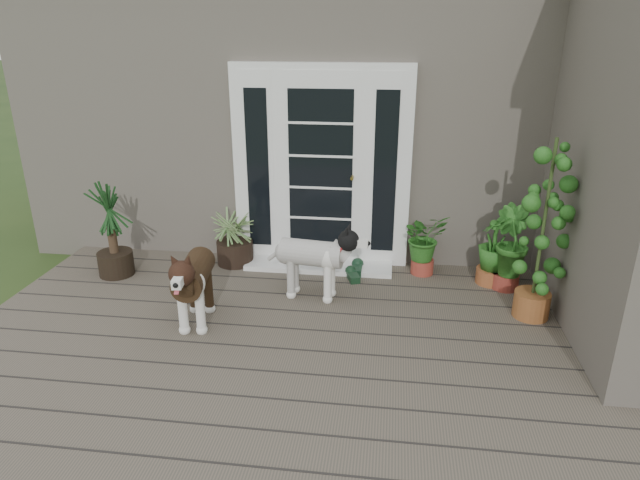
# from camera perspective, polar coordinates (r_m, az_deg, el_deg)

# --- Properties ---
(deck) EXTENTS (6.20, 4.60, 0.12)m
(deck) POSITION_cam_1_polar(r_m,az_deg,el_deg) (4.40, -1.03, -14.28)
(deck) COLOR #6B5B4C
(deck) RESTS_ON ground
(house_main) EXTENTS (7.40, 4.00, 3.10)m
(house_main) POSITION_cam_1_polar(r_m,az_deg,el_deg) (7.88, 3.57, 13.41)
(house_main) COLOR #665E54
(house_main) RESTS_ON ground
(door_unit) EXTENTS (1.90, 0.14, 2.15)m
(door_unit) POSITION_cam_1_polar(r_m,az_deg,el_deg) (5.96, 0.11, 7.43)
(door_unit) COLOR white
(door_unit) RESTS_ON deck
(door_step) EXTENTS (1.60, 0.40, 0.05)m
(door_step) POSITION_cam_1_polar(r_m,az_deg,el_deg) (6.11, -0.13, -2.62)
(door_step) COLOR white
(door_step) RESTS_ON deck
(brindle_dog) EXTENTS (0.46, 0.87, 0.70)m
(brindle_dog) POSITION_cam_1_polar(r_m,az_deg,el_deg) (5.01, -12.72, -4.74)
(brindle_dog) COLOR #3E2916
(brindle_dog) RESTS_ON deck
(white_dog) EXTENTS (0.85, 0.45, 0.67)m
(white_dog) POSITION_cam_1_polar(r_m,az_deg,el_deg) (5.35, -0.87, -2.59)
(white_dog) COLOR white
(white_dog) RESTS_ON deck
(spider_plant) EXTENTS (0.80, 0.80, 0.71)m
(spider_plant) POSITION_cam_1_polar(r_m,az_deg,el_deg) (6.18, -8.83, 0.67)
(spider_plant) COLOR #7E935A
(spider_plant) RESTS_ON deck
(yucca) EXTENTS (0.84, 0.84, 1.01)m
(yucca) POSITION_cam_1_polar(r_m,az_deg,el_deg) (6.17, -20.65, 0.96)
(yucca) COLOR black
(yucca) RESTS_ON deck
(herb_a) EXTENTS (0.64, 0.64, 0.60)m
(herb_a) POSITION_cam_1_polar(r_m,az_deg,el_deg) (5.97, 10.58, -0.73)
(herb_a) COLOR #1B5A19
(herb_a) RESTS_ON deck
(herb_b) EXTENTS (0.58, 0.58, 0.64)m
(herb_b) POSITION_cam_1_polar(r_m,az_deg,el_deg) (5.84, 18.73, -1.83)
(herb_b) COLOR #1B5F1E
(herb_b) RESTS_ON deck
(herb_c) EXTENTS (0.49, 0.49, 0.59)m
(herb_c) POSITION_cam_1_polar(r_m,az_deg,el_deg) (5.92, 17.34, -1.61)
(herb_c) COLOR #205217
(herb_c) RESTS_ON deck
(sapling) EXTENTS (0.62, 0.62, 1.70)m
(sapling) POSITION_cam_1_polar(r_m,az_deg,el_deg) (5.16, 21.94, 1.06)
(sapling) COLOR #1C5E1A
(sapling) RESTS_ON deck
(clog_left) EXTENTS (0.23, 0.33, 0.09)m
(clog_left) POSITION_cam_1_polar(r_m,az_deg,el_deg) (5.84, 3.38, -3.61)
(clog_left) COLOR black
(clog_left) RESTS_ON deck
(clog_right) EXTENTS (0.16, 0.33, 0.10)m
(clog_right) POSITION_cam_1_polar(r_m,az_deg,el_deg) (6.00, 3.81, -2.88)
(clog_right) COLOR #13301C
(clog_right) RESTS_ON deck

